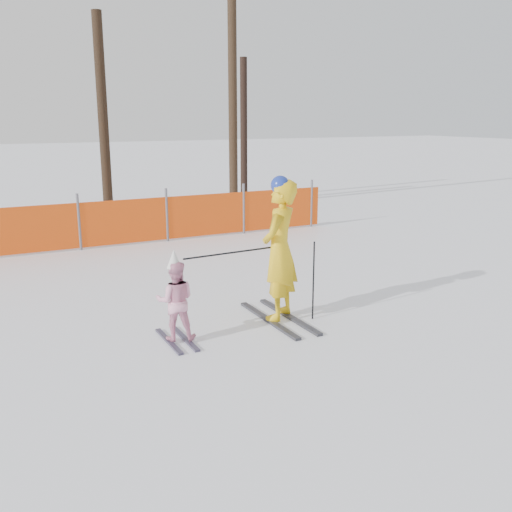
{
  "coord_description": "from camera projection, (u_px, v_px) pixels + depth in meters",
  "views": [
    {
      "loc": [
        -3.49,
        -6.28,
        2.88
      ],
      "look_at": [
        0.0,
        0.5,
        1.0
      ],
      "focal_mm": 40.0,
      "sensor_mm": 36.0,
      "label": 1
    }
  ],
  "objects": [
    {
      "name": "safety_fence",
      "position": [
        35.0,
        229.0,
        12.04
      ],
      "size": [
        14.23,
        0.06,
        1.25
      ],
      "color": "#595960",
      "rests_on": "ground"
    },
    {
      "name": "tree_trunks",
      "position": [
        194.0,
        108.0,
        17.7
      ],
      "size": [
        5.45,
        1.79,
        7.36
      ],
      "color": "#302115",
      "rests_on": "ground"
    },
    {
      "name": "adult",
      "position": [
        280.0,
        250.0,
        8.03
      ],
      "size": [
        0.86,
        1.66,
        2.09
      ],
      "color": "black",
      "rests_on": "ground"
    },
    {
      "name": "child",
      "position": [
        175.0,
        300.0,
        7.36
      ],
      "size": [
        0.62,
        0.94,
        1.24
      ],
      "color": "black",
      "rests_on": "ground"
    },
    {
      "name": "ground",
      "position": [
        273.0,
        336.0,
        7.66
      ],
      "size": [
        120.0,
        120.0,
        0.0
      ],
      "primitive_type": "plane",
      "color": "white",
      "rests_on": "ground"
    },
    {
      "name": "ski_poles",
      "position": [
        270.0,
        266.0,
        7.88
      ],
      "size": [
        1.93,
        0.22,
        1.15
      ],
      "color": "black",
      "rests_on": "ground"
    }
  ]
}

